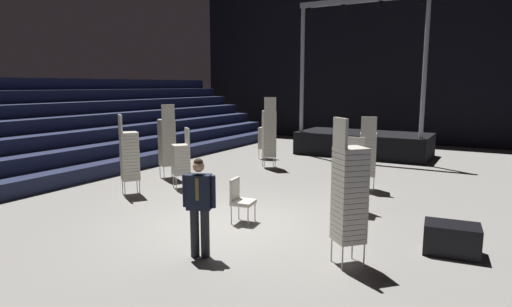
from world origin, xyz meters
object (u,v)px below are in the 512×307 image
man_with_tie (199,202)px  chair_stack_mid_left (265,137)px  loose_chair_near_man (240,198)px  chair_stack_mid_right (269,133)px  chair_stack_rear_centre (167,142)px  chair_stack_front_right (353,175)px  chair_stack_mid_centre (368,153)px  equipment_road_case (452,239)px  stage_riser (363,140)px  chair_stack_front_left (129,155)px  chair_stack_rear_left (349,193)px  chair_stack_rear_right (181,158)px

man_with_tie → chair_stack_mid_left: (-3.70, 9.15, -0.10)m
man_with_tie → loose_chair_near_man: 1.98m
chair_stack_mid_right → chair_stack_rear_centre: (-1.97, -3.05, -0.08)m
chair_stack_front_right → chair_stack_mid_centre: 2.26m
man_with_tie → chair_stack_mid_right: chair_stack_mid_right is taller
chair_stack_rear_centre → equipment_road_case: bearing=-75.4°
stage_riser → equipment_road_case: bearing=-66.3°
chair_stack_front_right → man_with_tie: bearing=63.0°
chair_stack_mid_left → loose_chair_near_man: bearing=105.7°
chair_stack_front_left → loose_chair_near_man: chair_stack_front_left is taller
chair_stack_mid_centre → loose_chair_near_man: (-1.56, -4.16, -0.49)m
chair_stack_front_left → chair_stack_mid_centre: chair_stack_front_left is taller
chair_stack_front_left → chair_stack_mid_right: size_ratio=0.86×
chair_stack_mid_right → equipment_road_case: (6.36, -5.28, -0.97)m
chair_stack_rear_left → chair_stack_mid_centre: bearing=145.9°
stage_riser → chair_stack_rear_right: bearing=-108.9°
equipment_road_case → chair_stack_mid_centre: bearing=123.4°
chair_stack_front_right → chair_stack_front_left: bearing=7.8°
chair_stack_rear_left → loose_chair_near_man: 2.89m
chair_stack_rear_left → chair_stack_rear_right: 6.29m
man_with_tie → equipment_road_case: size_ratio=1.89×
stage_riser → loose_chair_near_man: (0.18, -10.02, -0.09)m
chair_stack_front_right → chair_stack_rear_centre: chair_stack_rear_centre is taller
chair_stack_front_right → chair_stack_rear_right: 4.85m
stage_riser → man_with_tie: bearing=-87.3°
stage_riser → chair_stack_rear_right: (-2.83, -8.27, 0.24)m
chair_stack_mid_centre → chair_stack_rear_left: 5.25m
chair_stack_mid_right → loose_chair_near_man: 6.13m
chair_stack_rear_left → equipment_road_case: 2.17m
loose_chair_near_man → chair_stack_rear_centre: bearing=-129.1°
chair_stack_mid_left → chair_stack_rear_right: (0.31, -5.51, 0.00)m
stage_riser → chair_stack_front_right: stage_riser is taller
chair_stack_mid_right → chair_stack_mid_centre: bearing=-58.6°
chair_stack_mid_centre → chair_stack_front_right: bearing=-97.3°
chair_stack_mid_right → man_with_tie: bearing=-108.0°
chair_stack_mid_left → chair_stack_mid_right: bearing=113.5°
stage_riser → chair_stack_front_left: 10.15m
chair_stack_mid_centre → chair_stack_rear_left: size_ratio=0.86×
loose_chair_near_man → equipment_road_case: bearing=87.3°
chair_stack_rear_centre → chair_stack_rear_right: bearing=-94.5°
chair_stack_rear_centre → stage_riser: bearing=0.8°
chair_stack_front_right → chair_stack_mid_right: chair_stack_mid_right is taller
chair_stack_rear_left → equipment_road_case: (1.42, 1.34, -0.93)m
equipment_road_case → chair_stack_rear_centre: bearing=165.0°
stage_riser → chair_stack_mid_right: stage_riser is taller
chair_stack_mid_centre → chair_stack_mid_left: bearing=133.3°
man_with_tie → chair_stack_rear_right: bearing=-68.3°
chair_stack_mid_right → chair_stack_mid_centre: size_ratio=1.21×
chair_stack_rear_centre → equipment_road_case: 8.67m
chair_stack_front_right → chair_stack_rear_right: bearing=-4.1°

